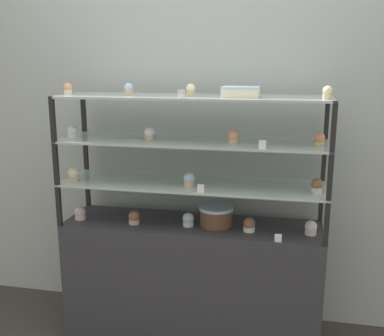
# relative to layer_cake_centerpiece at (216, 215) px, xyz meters

# --- Properties ---
(ground_plane) EXTENTS (20.00, 20.00, 0.00)m
(ground_plane) POSITION_rel_layer_cake_centerpiece_xyz_m (-0.14, -0.00, -0.78)
(ground_plane) COLOR #38332D
(back_wall) EXTENTS (8.00, 0.05, 2.60)m
(back_wall) POSITION_rel_layer_cake_centerpiece_xyz_m (-0.14, 0.34, 0.52)
(back_wall) COLOR #A8B2AD
(back_wall) RESTS_ON ground_plane
(display_base) EXTENTS (1.47, 0.41, 0.72)m
(display_base) POSITION_rel_layer_cake_centerpiece_xyz_m (-0.14, -0.00, -0.42)
(display_base) COLOR #333338
(display_base) RESTS_ON ground_plane
(display_riser_lower) EXTENTS (1.47, 0.41, 0.24)m
(display_riser_lower) POSITION_rel_layer_cake_centerpiece_xyz_m (-0.14, -0.00, 0.17)
(display_riser_lower) COLOR black
(display_riser_lower) RESTS_ON display_base
(display_riser_middle) EXTENTS (1.47, 0.41, 0.24)m
(display_riser_middle) POSITION_rel_layer_cake_centerpiece_xyz_m (-0.14, -0.00, 0.41)
(display_riser_middle) COLOR black
(display_riser_middle) RESTS_ON display_riser_lower
(display_riser_upper) EXTENTS (1.47, 0.41, 0.24)m
(display_riser_upper) POSITION_rel_layer_cake_centerpiece_xyz_m (-0.14, -0.00, 0.66)
(display_riser_upper) COLOR black
(display_riser_upper) RESTS_ON display_riser_middle
(layer_cake_centerpiece) EXTENTS (0.19, 0.19, 0.11)m
(layer_cake_centerpiece) POSITION_rel_layer_cake_centerpiece_xyz_m (0.00, 0.00, 0.00)
(layer_cake_centerpiece) COLOR brown
(layer_cake_centerpiece) RESTS_ON display_base
(sheet_cake_frosted) EXTENTS (0.19, 0.16, 0.06)m
(sheet_cake_frosted) POSITION_rel_layer_cake_centerpiece_xyz_m (0.13, -0.05, 0.70)
(sheet_cake_frosted) COLOR beige
(sheet_cake_frosted) RESTS_ON display_riser_upper
(cupcake_0) EXTENTS (0.07, 0.07, 0.08)m
(cupcake_0) POSITION_rel_layer_cake_centerpiece_xyz_m (-0.80, -0.07, -0.02)
(cupcake_0) COLOR beige
(cupcake_0) RESTS_ON display_base
(cupcake_1) EXTENTS (0.07, 0.07, 0.08)m
(cupcake_1) POSITION_rel_layer_cake_centerpiece_xyz_m (-0.46, -0.08, -0.02)
(cupcake_1) COLOR #CCB28C
(cupcake_1) RESTS_ON display_base
(cupcake_2) EXTENTS (0.07, 0.07, 0.08)m
(cupcake_2) POSITION_rel_layer_cake_centerpiece_xyz_m (-0.15, -0.05, -0.02)
(cupcake_2) COLOR beige
(cupcake_2) RESTS_ON display_base
(cupcake_3) EXTENTS (0.07, 0.07, 0.08)m
(cupcake_3) POSITION_rel_layer_cake_centerpiece_xyz_m (0.19, -0.06, -0.02)
(cupcake_3) COLOR white
(cupcake_3) RESTS_ON display_base
(cupcake_4) EXTENTS (0.07, 0.07, 0.08)m
(cupcake_4) POSITION_rel_layer_cake_centerpiece_xyz_m (0.52, -0.04, -0.02)
(cupcake_4) COLOR beige
(cupcake_4) RESTS_ON display_base
(price_tag_0) EXTENTS (0.04, 0.00, 0.04)m
(price_tag_0) POSITION_rel_layer_cake_centerpiece_xyz_m (0.35, -0.19, -0.03)
(price_tag_0) COLOR white
(price_tag_0) RESTS_ON display_base
(cupcake_5) EXTENTS (0.06, 0.06, 0.08)m
(cupcake_5) POSITION_rel_layer_cake_centerpiece_xyz_m (-0.81, -0.10, 0.22)
(cupcake_5) COLOR #CCB28C
(cupcake_5) RESTS_ON display_riser_lower
(cupcake_6) EXTENTS (0.06, 0.06, 0.08)m
(cupcake_6) POSITION_rel_layer_cake_centerpiece_xyz_m (-0.14, -0.08, 0.22)
(cupcake_6) COLOR #CCB28C
(cupcake_6) RESTS_ON display_riser_lower
(cupcake_7) EXTENTS (0.06, 0.06, 0.08)m
(cupcake_7) POSITION_rel_layer_cake_centerpiece_xyz_m (0.53, -0.07, 0.22)
(cupcake_7) COLOR beige
(cupcake_7) RESTS_ON display_riser_lower
(price_tag_1) EXTENTS (0.04, 0.00, 0.04)m
(price_tag_1) POSITION_rel_layer_cake_centerpiece_xyz_m (-0.06, -0.19, 0.21)
(price_tag_1) COLOR white
(price_tag_1) RESTS_ON display_riser_lower
(cupcake_8) EXTENTS (0.06, 0.06, 0.07)m
(cupcake_8) POSITION_rel_layer_cake_centerpiece_xyz_m (-0.81, -0.07, 0.46)
(cupcake_8) COLOR white
(cupcake_8) RESTS_ON display_riser_middle
(cupcake_9) EXTENTS (0.06, 0.06, 0.07)m
(cupcake_9) POSITION_rel_layer_cake_centerpiece_xyz_m (-0.37, -0.05, 0.46)
(cupcake_9) COLOR #CCB28C
(cupcake_9) RESTS_ON display_riser_middle
(cupcake_10) EXTENTS (0.06, 0.06, 0.07)m
(cupcake_10) POSITION_rel_layer_cake_centerpiece_xyz_m (0.09, -0.06, 0.46)
(cupcake_10) COLOR #CCB28C
(cupcake_10) RESTS_ON display_riser_middle
(cupcake_11) EXTENTS (0.06, 0.06, 0.07)m
(cupcake_11) POSITION_rel_layer_cake_centerpiece_xyz_m (0.53, -0.04, 0.46)
(cupcake_11) COLOR #CCB28C
(cupcake_11) RESTS_ON display_riser_middle
(price_tag_2) EXTENTS (0.04, 0.00, 0.04)m
(price_tag_2) POSITION_rel_layer_cake_centerpiece_xyz_m (0.25, -0.19, 0.45)
(price_tag_2) COLOR white
(price_tag_2) RESTS_ON display_riser_middle
(cupcake_12) EXTENTS (0.05, 0.05, 0.07)m
(cupcake_12) POSITION_rel_layer_cake_centerpiece_xyz_m (-0.83, -0.06, 0.70)
(cupcake_12) COLOR beige
(cupcake_12) RESTS_ON display_riser_upper
(cupcake_13) EXTENTS (0.05, 0.05, 0.07)m
(cupcake_13) POSITION_rel_layer_cake_centerpiece_xyz_m (-0.49, -0.04, 0.70)
(cupcake_13) COLOR #CCB28C
(cupcake_13) RESTS_ON display_riser_upper
(cupcake_14) EXTENTS (0.05, 0.05, 0.07)m
(cupcake_14) POSITION_rel_layer_cake_centerpiece_xyz_m (-0.14, -0.04, 0.70)
(cupcake_14) COLOR #CCB28C
(cupcake_14) RESTS_ON display_riser_upper
(cupcake_15) EXTENTS (0.05, 0.05, 0.07)m
(cupcake_15) POSITION_rel_layer_cake_centerpiece_xyz_m (0.55, -0.11, 0.70)
(cupcake_15) COLOR #CCB28C
(cupcake_15) RESTS_ON display_riser_upper
(price_tag_3) EXTENTS (0.04, 0.00, 0.04)m
(price_tag_3) POSITION_rel_layer_cake_centerpiece_xyz_m (-0.16, -0.19, 0.69)
(price_tag_3) COLOR white
(price_tag_3) RESTS_ON display_riser_upper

